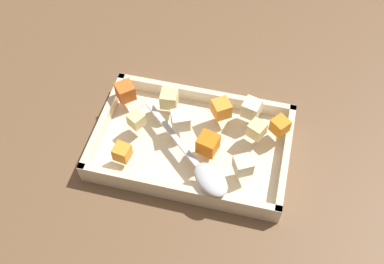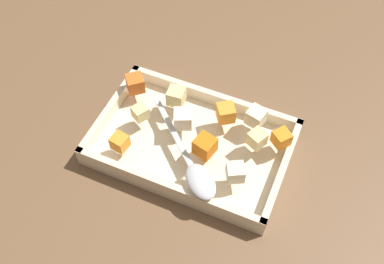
% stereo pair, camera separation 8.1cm
% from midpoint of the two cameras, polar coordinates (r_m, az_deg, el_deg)
% --- Properties ---
extents(ground_plane, '(4.00, 4.00, 0.00)m').
position_cam_midpoint_polar(ground_plane, '(0.86, -2.09, -2.38)').
color(ground_plane, brown).
extents(baking_dish, '(0.35, 0.23, 0.04)m').
position_cam_midpoint_polar(baking_dish, '(0.85, -2.74, -1.81)').
color(baking_dish, beige).
rests_on(baking_dish, ground_plane).
extents(carrot_chunk_far_left, '(0.04, 0.04, 0.03)m').
position_cam_midpoint_polar(carrot_chunk_far_left, '(0.88, -11.01, 4.84)').
color(carrot_chunk_far_left, orange).
rests_on(carrot_chunk_far_left, baking_dish).
extents(carrot_chunk_corner_ne, '(0.03, 0.03, 0.03)m').
position_cam_midpoint_polar(carrot_chunk_corner_ne, '(0.80, -11.66, -2.71)').
color(carrot_chunk_corner_ne, orange).
rests_on(carrot_chunk_corner_ne, baking_dish).
extents(carrot_chunk_center, '(0.04, 0.04, 0.03)m').
position_cam_midpoint_polar(carrot_chunk_center, '(0.82, 8.23, 0.58)').
color(carrot_chunk_center, orange).
rests_on(carrot_chunk_center, baking_dish).
extents(carrot_chunk_heap_side, '(0.04, 0.04, 0.03)m').
position_cam_midpoint_polar(carrot_chunk_heap_side, '(0.84, 0.94, 2.77)').
color(carrot_chunk_heap_side, orange).
rests_on(carrot_chunk_heap_side, baking_dish).
extents(carrot_chunk_heap_top, '(0.04, 0.04, 0.03)m').
position_cam_midpoint_polar(carrot_chunk_heap_top, '(0.79, -0.91, -1.70)').
color(carrot_chunk_heap_top, orange).
rests_on(carrot_chunk_heap_top, baking_dish).
extents(potato_chunk_back_center, '(0.03, 0.03, 0.03)m').
position_cam_midpoint_polar(potato_chunk_back_center, '(0.86, -5.60, 4.00)').
color(potato_chunk_back_center, '#E0CC89').
rests_on(potato_chunk_back_center, baking_dish).
extents(potato_chunk_near_right, '(0.04, 0.04, 0.03)m').
position_cam_midpoint_polar(potato_chunk_near_right, '(0.84, 4.76, 2.80)').
color(potato_chunk_near_right, beige).
rests_on(potato_chunk_near_right, baking_dish).
extents(potato_chunk_under_handle, '(0.04, 0.04, 0.03)m').
position_cam_midpoint_polar(potato_chunk_under_handle, '(0.77, 3.42, -4.41)').
color(potato_chunk_under_handle, beige).
rests_on(potato_chunk_under_handle, baking_dish).
extents(potato_chunk_corner_sw, '(0.03, 0.03, 0.03)m').
position_cam_midpoint_polar(potato_chunk_corner_sw, '(0.84, -9.84, 1.19)').
color(potato_chunk_corner_sw, '#E0CC89').
rests_on(potato_chunk_corner_sw, baking_dish).
extents(potato_chunk_front_center, '(0.04, 0.04, 0.03)m').
position_cam_midpoint_polar(potato_chunk_front_center, '(0.81, 5.31, 0.10)').
color(potato_chunk_front_center, '#E0CC89').
rests_on(potato_chunk_front_center, baking_dish).
extents(parsnip_chunk_rim_edge, '(0.04, 0.04, 0.03)m').
position_cam_midpoint_polar(parsnip_chunk_rim_edge, '(0.82, -4.29, 1.30)').
color(parsnip_chunk_rim_edge, silver).
rests_on(parsnip_chunk_rim_edge, baking_dish).
extents(serving_spoon, '(0.20, 0.19, 0.02)m').
position_cam_midpoint_polar(serving_spoon, '(0.77, -1.27, -5.49)').
color(serving_spoon, silver).
rests_on(serving_spoon, baking_dish).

